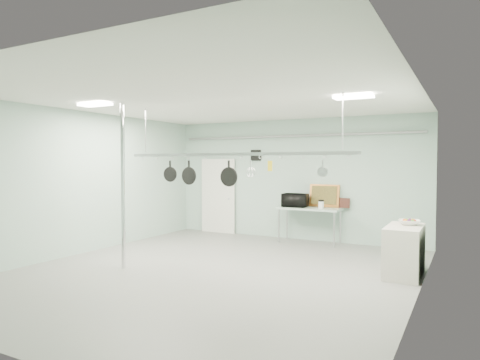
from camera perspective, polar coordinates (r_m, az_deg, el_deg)
The scene contains 25 objects.
floor at distance 8.18m, azimuth -3.37°, elevation -12.12°, with size 8.00×8.00×0.00m, color gray.
ceiling at distance 8.01m, azimuth -3.42°, elevation 10.58°, with size 7.00×8.00×0.02m, color silver.
back_wall at distance 11.52m, azimuth 7.08°, elevation 0.10°, with size 7.00×0.02×3.20m, color #A0C0AF.
right_wall at distance 6.79m, azimuth 22.56°, elevation -1.56°, with size 0.02×8.00×3.20m, color #A0C0AF.
door at distance 12.52m, azimuth -2.88°, elevation -2.23°, with size 1.10×0.10×2.20m, color silver.
wall_vent at distance 11.94m, azimuth 2.12°, elevation 3.31°, with size 0.30×0.04×0.30m, color black.
conduit_pipe at distance 11.45m, azimuth 6.94°, elevation 5.85°, with size 0.07×0.07×6.60m, color gray.
chrome_pole at distance 8.50m, azimuth -15.35°, elevation -0.73°, with size 0.08×0.08×3.20m, color silver.
prep_table at distance 11.01m, azimuth 9.24°, elevation -4.02°, with size 1.60×0.70×0.91m.
side_cabinet at distance 8.36m, azimuth 21.06°, elevation -8.80°, with size 0.60×1.20×0.90m, color beige.
pot_rack at distance 8.08m, azimuth -1.07°, elevation 3.67°, with size 4.80×0.06×1.00m.
light_panel_left at distance 8.78m, azimuth -18.77°, elevation 9.53°, with size 0.65×0.30×0.05m, color white.
light_panel_right at distance 7.64m, azimuth 14.89°, elevation 10.68°, with size 0.65×0.30×0.05m, color white.
microwave at distance 11.08m, azimuth 7.37°, elevation -2.70°, with size 0.62×0.42×0.34m, color black.
coffee_canister at distance 10.78m, azimuth 10.76°, elevation -3.29°, with size 0.13×0.13×0.18m, color white.
painting_large at distance 11.17m, azimuth 11.18°, elevation -2.07°, with size 0.78×0.05×0.58m, color orange.
painting_small at distance 11.04m, azimuth 13.67°, elevation -3.00°, with size 0.30×0.04×0.25m, color #381A13.
fruit_bowl at distance 8.45m, azimuth 21.65°, elevation -5.28°, with size 0.38×0.38×0.09m, color white.
skillet_left at distance 8.89m, azimuth -9.30°, elevation 1.24°, with size 0.30×0.06×0.42m, color black, non-canonical shape.
skillet_mid at distance 8.61m, azimuth -6.83°, elevation 0.98°, with size 0.35×0.06×0.49m, color black, non-canonical shape.
skillet_right at distance 8.12m, azimuth -1.50°, elevation 0.88°, with size 0.37×0.06×0.50m, color black, non-canonical shape.
whisk at distance 7.90m, azimuth 1.44°, elevation 1.35°, with size 0.17×0.17×0.36m, color #B5B5BA, non-canonical shape.
grater at distance 7.73m, azimuth 4.02°, elevation 1.89°, with size 0.08×0.02×0.21m, color gold, non-canonical shape.
saucepan at distance 7.38m, azimuth 10.97°, elevation 1.49°, with size 0.16×0.10×0.29m, color #A8A7AC, non-canonical shape.
fruit_cluster at distance 8.44m, azimuth 21.65°, elevation -5.01°, with size 0.24×0.24×0.09m, color #A91F0F, non-canonical shape.
Camera 1 is at (4.16, -6.74, 2.03)m, focal length 32.00 mm.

